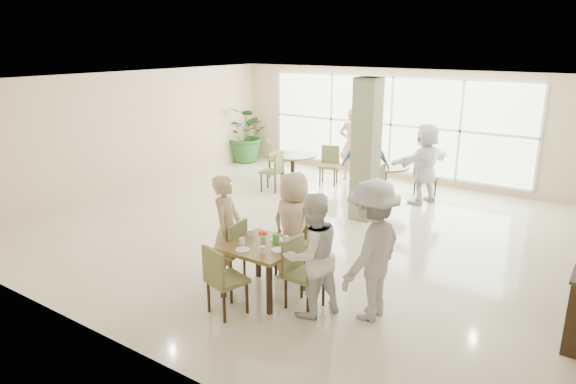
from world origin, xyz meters
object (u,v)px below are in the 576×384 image
Objects in this scene: round_table_left at (293,160)px; teen_right at (312,255)px; main_table at (263,251)px; teen_standing at (372,250)px; adult_b at (425,164)px; adult_standing at (352,144)px; round_table_right at (385,173)px; teen_left at (227,230)px; adult_a at (365,166)px; potted_plant at (247,134)px; teen_far at (294,224)px.

round_table_left is 0.72× the size of teen_right.
main_table is 0.58× the size of teen_right.
adult_b is (-1.18, 5.12, -0.03)m from teen_standing.
adult_standing is (-2.23, 0.87, 0.04)m from adult_b.
main_table and round_table_left have the same top height.
round_table_right is 0.69× the size of teen_left.
round_table_right is at bearing 68.54° from adult_a.
round_table_right is 0.63× the size of adult_b.
potted_plant is at bearing -111.32° from teen_right.
main_table is at bearing 95.78° from teen_far.
teen_far is (-0.01, 0.77, 0.15)m from main_table.
round_table_left is at bearing 4.18° from teen_left.
adult_standing reaches higher than adult_b.
main_table is at bearing -112.80° from teen_left.
adult_standing is (-2.75, 6.36, 0.10)m from teen_right.
adult_a is at bearing -149.91° from teen_standing.
teen_standing is at bearing 11.12° from main_table.
round_table_right is at bearing -62.01° from adult_b.
main_table is 6.58m from adult_standing.
main_table is at bearing 90.17° from adult_standing.
main_table is 1.55m from teen_standing.
teen_far is 4.66m from adult_b.
main_table is 8.33m from potted_plant.
adult_b is (1.00, 5.38, 0.07)m from teen_left.
teen_left reaches higher than teen_far.
teen_far is 1.58m from teen_standing.
round_table_right is 5.45m from teen_standing.
adult_b reaches higher than teen_left.
teen_right is at bearing -45.88° from potted_plant.
potted_plant is 0.94× the size of adult_a.
round_table_right is 0.94m from adult_b.
teen_right reaches higher than main_table.
main_table is 0.58× the size of potted_plant.
adult_b is at bearing 28.07° from adult_a.
round_table_left is at bearing 31.79° from adult_standing.
main_table is 0.80× the size of round_table_left.
round_table_left is 5.25m from teen_far.
teen_far is 3.79m from adult_a.
round_table_left is 1.06× the size of round_table_right.
teen_standing is 5.25m from adult_b.
potted_plant is 1.01× the size of teen_far.
round_table_right is at bearing -11.97° from potted_plant.
adult_standing is at bearing 110.35° from adult_a.
teen_standing is (2.18, 0.26, 0.11)m from teen_left.
adult_standing is (1.04, 1.18, 0.34)m from round_table_left.
adult_standing is at bearing -147.45° from teen_standing.
teen_far is at bearing -110.28° from teen_right.
potted_plant is 5.79m from adult_b.
round_table_left is 2.38m from adult_a.
adult_a is (-0.10, -0.82, 0.29)m from round_table_right.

